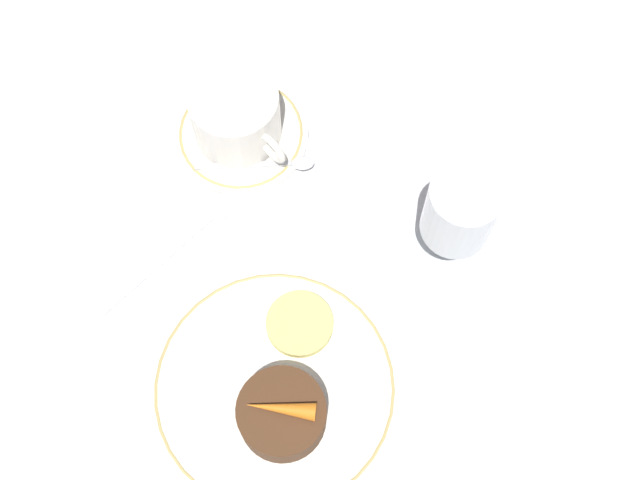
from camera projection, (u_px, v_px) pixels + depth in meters
The scene contains 10 objects.
ground_plane at pixel (296, 390), 0.80m from camera, with size 3.00×3.00×0.00m, color white.
dinner_plate at pixel (275, 389), 0.80m from camera, with size 0.23×0.23×0.01m.
saucer at pixel (241, 135), 0.89m from camera, with size 0.13×0.13×0.01m.
coffee_cup at pixel (236, 114), 0.86m from camera, with size 0.11×0.09×0.07m.
spoon at pixel (268, 164), 0.87m from camera, with size 0.08×0.10×0.00m.
wine_glass at pixel (458, 214), 0.77m from camera, with size 0.07×0.07×0.14m.
fork at pixel (193, 232), 0.86m from camera, with size 0.02×0.19×0.01m.
dessert_cake at pixel (282, 415), 0.76m from camera, with size 0.08×0.08×0.04m.
carrot_garnish at pixel (281, 408), 0.73m from camera, with size 0.05×0.05×0.02m.
pineapple_slice at pixel (300, 324), 0.81m from camera, with size 0.06×0.06×0.01m.
Camera 1 is at (0.14, -0.10, 0.80)m, focal length 50.00 mm.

